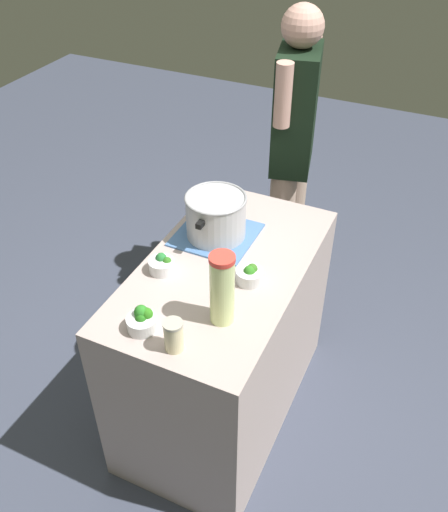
{
  "coord_description": "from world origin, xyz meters",
  "views": [
    {
      "loc": [
        -1.57,
        -0.73,
        2.32
      ],
      "look_at": [
        0.0,
        0.0,
        0.95
      ],
      "focal_mm": 38.73,
      "sensor_mm": 36.0,
      "label": 1
    }
  ],
  "objects_px": {
    "lemonade_pitcher": "(222,289)",
    "person_cook": "(292,155)",
    "broccoli_bowl_center": "(142,320)",
    "broccoli_bowl_front": "(250,275)",
    "cooking_pot": "(216,215)",
    "broccoli_bowl_back": "(162,264)",
    "mason_jar": "(174,336)"
  },
  "relations": [
    {
      "from": "lemonade_pitcher",
      "to": "person_cook",
      "type": "bearing_deg",
      "value": 7.81
    },
    {
      "from": "broccoli_bowl_center",
      "to": "person_cook",
      "type": "relative_size",
      "value": 0.07
    },
    {
      "from": "lemonade_pitcher",
      "to": "broccoli_bowl_center",
      "type": "distance_m",
      "value": 0.31
    },
    {
      "from": "broccoli_bowl_front",
      "to": "person_cook",
      "type": "bearing_deg",
      "value": 10.1
    },
    {
      "from": "cooking_pot",
      "to": "broccoli_bowl_center",
      "type": "height_order",
      "value": "cooking_pot"
    },
    {
      "from": "lemonade_pitcher",
      "to": "broccoli_bowl_center",
      "type": "xyz_separation_m",
      "value": [
        -0.16,
        0.24,
        -0.11
      ]
    },
    {
      "from": "lemonade_pitcher",
      "to": "broccoli_bowl_back",
      "type": "height_order",
      "value": "lemonade_pitcher"
    },
    {
      "from": "cooking_pot",
      "to": "mason_jar",
      "type": "bearing_deg",
      "value": -166.82
    },
    {
      "from": "broccoli_bowl_center",
      "to": "broccoli_bowl_front",
      "type": "bearing_deg",
      "value": -31.86
    },
    {
      "from": "mason_jar",
      "to": "broccoli_bowl_center",
      "type": "relative_size",
      "value": 1.11
    },
    {
      "from": "broccoli_bowl_front",
      "to": "person_cook",
      "type": "height_order",
      "value": "person_cook"
    },
    {
      "from": "broccoli_bowl_back",
      "to": "broccoli_bowl_front",
      "type": "bearing_deg",
      "value": -75.61
    },
    {
      "from": "mason_jar",
      "to": "cooking_pot",
      "type": "bearing_deg",
      "value": 13.18
    },
    {
      "from": "mason_jar",
      "to": "person_cook",
      "type": "bearing_deg",
      "value": 3.23
    },
    {
      "from": "cooking_pot",
      "to": "broccoli_bowl_back",
      "type": "distance_m",
      "value": 0.33
    },
    {
      "from": "cooking_pot",
      "to": "mason_jar",
      "type": "distance_m",
      "value": 0.67
    },
    {
      "from": "lemonade_pitcher",
      "to": "broccoli_bowl_back",
      "type": "relative_size",
      "value": 2.77
    },
    {
      "from": "mason_jar",
      "to": "broccoli_bowl_back",
      "type": "xyz_separation_m",
      "value": [
        0.34,
        0.25,
        -0.03
      ]
    },
    {
      "from": "person_cook",
      "to": "cooking_pot",
      "type": "bearing_deg",
      "value": 174.76
    },
    {
      "from": "cooking_pot",
      "to": "broccoli_bowl_center",
      "type": "distance_m",
      "value": 0.62
    },
    {
      "from": "lemonade_pitcher",
      "to": "mason_jar",
      "type": "relative_size",
      "value": 2.37
    },
    {
      "from": "broccoli_bowl_front",
      "to": "broccoli_bowl_center",
      "type": "relative_size",
      "value": 0.99
    },
    {
      "from": "cooking_pot",
      "to": "person_cook",
      "type": "xyz_separation_m",
      "value": [
        0.78,
        -0.07,
        -0.07
      ]
    },
    {
      "from": "cooking_pot",
      "to": "lemonade_pitcher",
      "type": "distance_m",
      "value": 0.51
    },
    {
      "from": "person_cook",
      "to": "mason_jar",
      "type": "bearing_deg",
      "value": -176.77
    },
    {
      "from": "lemonade_pitcher",
      "to": "person_cook",
      "type": "height_order",
      "value": "person_cook"
    },
    {
      "from": "lemonade_pitcher",
      "to": "broccoli_bowl_front",
      "type": "height_order",
      "value": "lemonade_pitcher"
    },
    {
      "from": "lemonade_pitcher",
      "to": "person_cook",
      "type": "xyz_separation_m",
      "value": [
        1.23,
        0.17,
        -0.11
      ]
    },
    {
      "from": "cooking_pot",
      "to": "person_cook",
      "type": "height_order",
      "value": "person_cook"
    },
    {
      "from": "lemonade_pitcher",
      "to": "broccoli_bowl_front",
      "type": "xyz_separation_m",
      "value": [
        0.24,
        -0.01,
        -0.11
      ]
    },
    {
      "from": "broccoli_bowl_front",
      "to": "person_cook",
      "type": "xyz_separation_m",
      "value": [
        1.0,
        0.18,
        0.0
      ]
    },
    {
      "from": "cooking_pot",
      "to": "broccoli_bowl_front",
      "type": "xyz_separation_m",
      "value": [
        -0.22,
        -0.25,
        -0.07
      ]
    }
  ]
}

